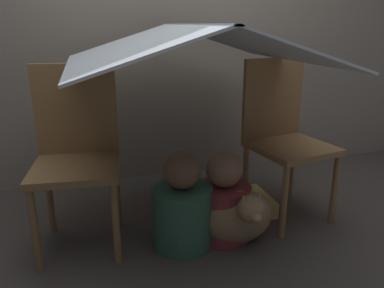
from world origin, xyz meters
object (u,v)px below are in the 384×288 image
(person_second, at_px, (223,203))
(person_front, at_px, (183,208))
(chair_right, at_px, (283,132))
(dog, at_px, (240,216))
(chair_left, at_px, (77,149))

(person_second, bearing_deg, person_front, -176.41)
(person_second, bearing_deg, chair_right, 23.93)
(person_front, relative_size, dog, 1.38)
(chair_left, bearing_deg, person_front, -17.00)
(chair_right, height_order, person_front, chair_right)
(chair_left, relative_size, person_second, 1.89)
(chair_right, bearing_deg, person_front, -173.46)
(person_second, bearing_deg, chair_left, 165.08)
(person_second, xyz_separation_m, dog, (0.06, -0.10, -0.04))
(person_second, bearing_deg, dog, -60.96)
(chair_left, height_order, chair_right, same)
(dog, bearing_deg, chair_right, 37.60)
(chair_left, xyz_separation_m, dog, (0.82, -0.31, -0.36))
(chair_left, xyz_separation_m, person_front, (0.52, -0.22, -0.31))
(chair_right, xyz_separation_m, person_front, (-0.70, -0.22, -0.31))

